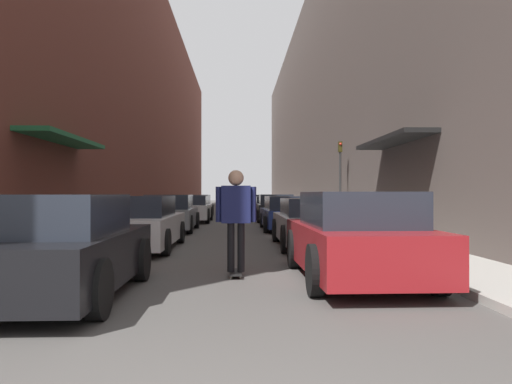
% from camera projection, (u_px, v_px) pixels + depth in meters
% --- Properties ---
extents(ground, '(153.32, 153.32, 0.00)m').
position_uv_depth(ground, '(235.00, 217.00, 29.71)').
color(ground, '#4C4947').
extents(curb_strip_left, '(1.80, 69.69, 0.12)m').
position_uv_depth(curb_strip_left, '(179.00, 212.00, 36.53)').
color(curb_strip_left, '#A3A099').
rests_on(curb_strip_left, ground).
extents(curb_strip_right, '(1.80, 69.69, 0.12)m').
position_uv_depth(curb_strip_right, '(291.00, 212.00, 36.82)').
color(curb_strip_right, '#A3A099').
rests_on(curb_strip_right, ground).
extents(building_row_left, '(4.90, 69.69, 15.97)m').
position_uv_depth(building_row_left, '(139.00, 104.00, 36.45)').
color(building_row_left, brown).
rests_on(building_row_left, ground).
extents(building_row_right, '(4.90, 69.69, 15.48)m').
position_uv_depth(building_row_right, '(330.00, 108.00, 36.95)').
color(building_row_right, '#564C47').
rests_on(building_row_right, ground).
extents(parked_car_left_0, '(2.06, 3.97, 1.37)m').
position_uv_depth(parked_car_left_0, '(52.00, 248.00, 6.58)').
color(parked_car_left_0, black).
rests_on(parked_car_left_0, ground).
extents(parked_car_left_1, '(1.98, 4.64, 1.33)m').
position_uv_depth(parked_car_left_1, '(137.00, 224.00, 12.39)').
color(parked_car_left_1, silver).
rests_on(parked_car_left_1, ground).
extents(parked_car_left_2, '(1.88, 4.54, 1.35)m').
position_uv_depth(parked_car_left_2, '(171.00, 214.00, 18.47)').
color(parked_car_left_2, gray).
rests_on(parked_car_left_2, ground).
extents(parked_car_left_3, '(1.97, 4.52, 1.29)m').
position_uv_depth(parked_car_left_3, '(191.00, 209.00, 24.34)').
color(parked_car_left_3, silver).
rests_on(parked_car_left_3, ground).
extents(parked_car_left_4, '(1.88, 4.48, 1.32)m').
position_uv_depth(parked_car_left_4, '(197.00, 206.00, 30.29)').
color(parked_car_left_4, '#515459').
rests_on(parked_car_left_4, ground).
extents(parked_car_right_0, '(1.86, 4.21, 1.41)m').
position_uv_depth(parked_car_right_0, '(355.00, 238.00, 7.95)').
color(parked_car_right_0, maroon).
rests_on(parked_car_right_0, ground).
extents(parked_car_right_1, '(1.88, 4.57, 1.26)m').
position_uv_depth(parked_car_right_1, '(313.00, 223.00, 12.93)').
color(parked_car_right_1, '#B7B7BC').
rests_on(parked_car_right_1, ground).
extents(parked_car_right_2, '(1.97, 4.58, 1.29)m').
position_uv_depth(parked_car_right_2, '(288.00, 214.00, 18.97)').
color(parked_car_right_2, navy).
rests_on(parked_car_right_2, ground).
extents(parked_car_right_3, '(1.93, 4.50, 1.35)m').
position_uv_depth(parked_car_right_3, '(275.00, 208.00, 24.97)').
color(parked_car_right_3, black).
rests_on(parked_car_right_3, ground).
extents(parked_car_right_4, '(1.96, 4.01, 1.23)m').
position_uv_depth(parked_car_right_4, '(269.00, 207.00, 30.20)').
color(parked_car_right_4, '#232326').
rests_on(parked_car_right_4, ground).
extents(parked_car_right_5, '(2.03, 4.72, 1.31)m').
position_uv_depth(parked_car_right_5, '(264.00, 204.00, 35.34)').
color(parked_car_right_5, black).
rests_on(parked_car_right_5, ground).
extents(skateboarder, '(0.68, 0.78, 1.78)m').
position_uv_depth(skateboarder, '(236.00, 211.00, 8.35)').
color(skateboarder, black).
rests_on(skateboarder, ground).
extents(traffic_light, '(0.16, 0.22, 3.50)m').
position_uv_depth(traffic_light, '(340.00, 173.00, 21.36)').
color(traffic_light, '#2D2D2D').
rests_on(traffic_light, curb_strip_right).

